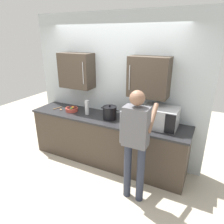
{
  "coord_description": "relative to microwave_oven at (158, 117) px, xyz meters",
  "views": [
    {
      "loc": [
        1.64,
        -2.13,
        2.32
      ],
      "look_at": [
        0.15,
        0.82,
        1.06
      ],
      "focal_mm": 32.72,
      "sensor_mm": 36.0,
      "label": 1
    }
  ],
  "objects": [
    {
      "name": "person_figure",
      "position": [
        -0.12,
        -0.69,
        -0.08
      ],
      "size": [
        0.44,
        0.52,
        1.68
      ],
      "color": "#282D3D",
      "rests_on": "ground_plane"
    },
    {
      "name": "microwave_oven",
      "position": [
        0.0,
        0.0,
        0.0
      ],
      "size": [
        0.68,
        0.79,
        0.33
      ],
      "color": "#B7BABF",
      "rests_on": "counter_unit"
    },
    {
      "name": "counter_unit",
      "position": [
        -0.94,
        -0.03,
        -0.62
      ],
      "size": [
        2.99,
        0.66,
        0.91
      ],
      "color": "#3D3328",
      "rests_on": "ground_plane"
    },
    {
      "name": "knife_block",
      "position": [
        -0.44,
        -0.08,
        -0.04
      ],
      "size": [
        0.11,
        0.15,
        0.32
      ],
      "color": "#A37547",
      "rests_on": "counter_unit"
    },
    {
      "name": "fruit_bowl",
      "position": [
        -1.7,
        -0.04,
        -0.12
      ],
      "size": [
        0.24,
        0.24,
        0.1
      ],
      "color": "#AD3D33",
      "rests_on": "counter_unit"
    },
    {
      "name": "wooden_spoon",
      "position": [
        -1.99,
        -0.07,
        -0.16
      ],
      "size": [
        0.2,
        0.19,
        0.02
      ],
      "color": "#A37547",
      "rests_on": "counter_unit"
    },
    {
      "name": "thermos_flask",
      "position": [
        -1.33,
        -0.05,
        -0.03
      ],
      "size": [
        0.08,
        0.08,
        0.27
      ],
      "color": "#B7BABF",
      "rests_on": "counter_unit"
    },
    {
      "name": "back_wall_tiled",
      "position": [
        -0.94,
        0.29,
        0.35
      ],
      "size": [
        3.38,
        0.44,
        2.71
      ],
      "color": "#B2BCC1",
      "rests_on": "ground_plane"
    },
    {
      "name": "stock_pot",
      "position": [
        -0.85,
        -0.06,
        -0.05
      ],
      "size": [
        0.34,
        0.25,
        0.26
      ],
      "color": "black",
      "rests_on": "counter_unit"
    },
    {
      "name": "ground_plane",
      "position": [
        -0.94,
        -0.91,
        -1.08
      ],
      "size": [
        9.73,
        9.73,
        0.0
      ],
      "primitive_type": "plane",
      "color": "#B7AD99"
    }
  ]
}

